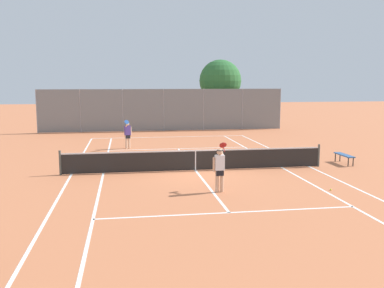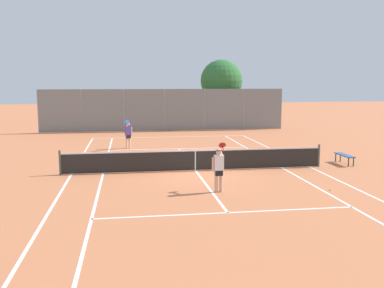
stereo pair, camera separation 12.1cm
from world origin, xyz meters
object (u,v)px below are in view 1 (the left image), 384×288
Objects in this scene: player_far_left at (128,133)px; courtside_bench at (344,156)px; tennis_net at (195,159)px; player_near_side at (220,167)px; loose_tennis_ball_0 at (331,190)px; loose_tennis_ball_1 at (171,163)px; tree_behind_left at (220,82)px.

player_far_left is 1.18× the size of courtside_bench.
player_near_side reaches higher than tennis_net.
tennis_net is at bearing -176.71° from courtside_bench.
courtside_bench is (7.24, 4.32, -0.52)m from player_near_side.
player_far_left is at bearing 106.68° from player_near_side.
tennis_net is 6.20m from loose_tennis_ball_0.
player_near_side is 4.27m from loose_tennis_ball_0.
player_near_side is 26.88× the size of loose_tennis_ball_1.
tree_behind_left is at bearing 87.81° from loose_tennis_ball_0.
tennis_net is at bearing 93.67° from player_near_side.
loose_tennis_ball_1 is at bearing 130.73° from loose_tennis_ball_0.
courtside_bench is at bearing 57.06° from loose_tennis_ball_0.
courtside_bench is 18.60m from tree_behind_left.
loose_tennis_ball_0 is at bearing -56.73° from player_far_left.
courtside_bench is (3.09, 4.77, 0.38)m from loose_tennis_ball_0.
loose_tennis_ball_1 is 0.01× the size of tree_behind_left.
tree_behind_left is at bearing 69.70° from loose_tennis_ball_1.
tree_behind_left is (-2.21, 18.13, 3.53)m from courtside_bench.
player_near_side is at bearing -102.63° from tree_behind_left.
tennis_net is at bearing -105.88° from tree_behind_left.
loose_tennis_ball_1 is 8.52m from courtside_bench.
courtside_bench is (7.49, 0.43, -0.10)m from tennis_net.
player_far_left is at bearing 148.16° from courtside_bench.
player_near_side is at bearing -86.33° from tennis_net.
tree_behind_left is (0.87, 22.89, 3.91)m from loose_tennis_ball_0.
player_near_side is at bearing -73.32° from player_far_left.
tree_behind_left reaches higher than player_far_left.
courtside_bench reaches higher than loose_tennis_ball_1.
courtside_bench is (10.49, -6.51, -0.52)m from player_far_left.
player_near_side is 1.00× the size of player_far_left.
player_far_left is (-3.00, 6.94, 0.42)m from tennis_net.
loose_tennis_ball_0 is at bearing -49.27° from loose_tennis_ball_1.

